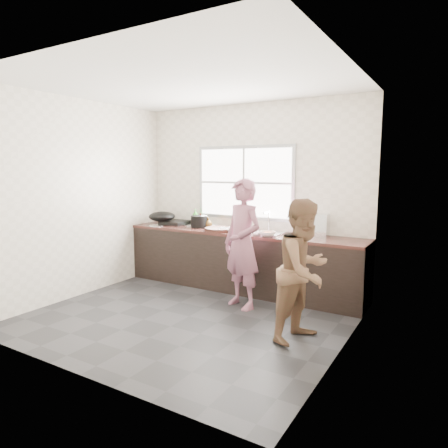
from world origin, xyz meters
The scene contains 30 objects.
floor centered at (0.00, 0.00, -0.01)m, with size 3.60×3.20×0.01m, color #2A2A2D.
ceiling centered at (0.00, 0.00, 2.71)m, with size 3.60×3.20×0.01m, color silver.
wall_back centered at (0.00, 1.60, 1.35)m, with size 3.60×0.01×2.70m, color silver.
wall_left centered at (-1.80, 0.00, 1.35)m, with size 0.01×3.20×2.70m, color beige.
wall_right centered at (1.80, 0.00, 1.35)m, with size 0.01×3.20×2.70m, color silver.
wall_front centered at (0.00, -1.60, 1.35)m, with size 3.60×0.01×2.70m, color silver.
cabinet centered at (0.00, 1.29, 0.41)m, with size 3.60×0.62×0.82m, color black.
countertop centered at (0.00, 1.29, 0.84)m, with size 3.60×0.64×0.04m, color #3D1E19.
sink centered at (0.35, 1.29, 0.86)m, with size 0.55×0.45×0.02m, color silver.
faucet centered at (0.35, 1.49, 1.01)m, with size 0.02×0.02×0.30m, color silver.
window_frame centered at (-0.10, 1.59, 1.55)m, with size 1.60×0.05×1.10m, color #9EA0A5.
window_glazing centered at (-0.10, 1.57, 1.55)m, with size 1.50×0.01×1.00m, color white.
woman centered at (0.38, 0.64, 0.77)m, with size 0.56×0.37×1.53m, color #A7647B.
person_side centered at (1.39, 0.09, 0.73)m, with size 0.71×0.55×1.46m, color brown.
cutting_board centered at (-0.29, 1.18, 0.88)m, with size 0.44×0.44×0.04m, color #311913.
cleaver centered at (-0.21, 1.23, 0.90)m, with size 0.22×0.11×0.01m, color #A4A7AB.
bowl_mince centered at (-0.07, 1.17, 0.88)m, with size 0.20×0.20×0.05m, color silver.
bowl_crabs centered at (0.52, 1.08, 0.89)m, with size 0.18×0.18×0.06m, color silver.
bowl_held centered at (0.36, 1.08, 0.89)m, with size 0.18×0.18×0.06m, color white.
black_pot centered at (-0.73, 1.30, 0.95)m, with size 0.25×0.25×0.18m, color black.
plate_food centered at (-0.67, 1.52, 0.87)m, with size 0.24×0.24×0.02m, color silver.
bottle_green centered at (-0.94, 1.49, 0.99)m, with size 0.10×0.10×0.26m, color #398E2E.
bottle_brown_tall centered at (-0.70, 1.29, 0.96)m, with size 0.09×0.09×0.20m, color #461A11.
bottle_brown_short centered at (-0.60, 1.35, 0.94)m, with size 0.12×0.12×0.15m, color #4A3112.
glass_jar centered at (-0.69, 1.35, 0.91)m, with size 0.07×0.07×0.10m, color silver.
burner centered at (-1.27, 1.39, 0.89)m, with size 0.39×0.39×0.06m, color black.
wok centered at (-1.39, 1.21, 1.00)m, with size 0.42×0.42×0.16m, color black.
dish_rack centered at (1.01, 1.52, 1.01)m, with size 0.40×0.28×0.30m, color silver.
pot_lid_left centered at (-1.40, 1.08, 0.87)m, with size 0.24×0.24×0.01m, color silver.
pot_lid_right centered at (-0.96, 1.43, 0.87)m, with size 0.28×0.28×0.01m, color #B6BABD.
Camera 1 is at (2.71, -3.72, 1.75)m, focal length 32.00 mm.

